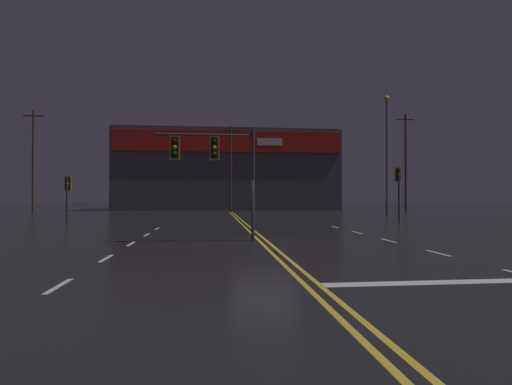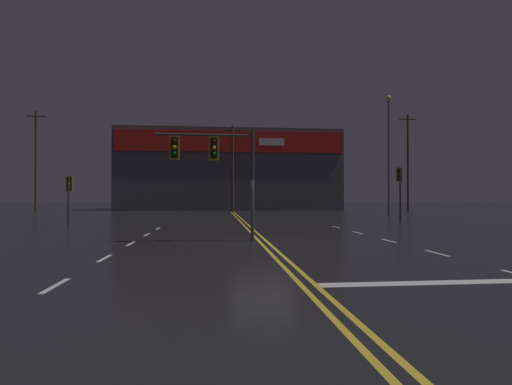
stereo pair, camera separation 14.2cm
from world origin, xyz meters
name	(u,v)px [view 1 (the left image)]	position (x,y,z in m)	size (l,w,h in m)	color
ground_plane	(264,242)	(0.00, 0.00, 0.00)	(200.00, 200.00, 0.00)	black
road_markings	(298,247)	(1.02, -1.52, 0.00)	(15.29, 60.00, 0.01)	gold
traffic_signal_median	(211,156)	(-2.10, 0.65, 3.46)	(4.03, 0.36, 4.58)	#38383D
traffic_signal_corner_northwest	(68,189)	(-11.36, 11.18, 2.30)	(0.42, 0.36, 3.14)	#38383D
traffic_signal_corner_northeast	(398,182)	(10.86, 10.92, 2.82)	(0.42, 0.36, 3.84)	#38383D
streetlight_near_right	(387,141)	(14.69, 21.20, 7.18)	(0.56, 0.56, 11.56)	#59595E
building_backdrop	(228,171)	(0.00, 39.39, 5.29)	(29.20, 10.23, 10.55)	#4C4C51
utility_pole_row	(232,162)	(0.23, 31.77, 5.85)	(46.36, 0.26, 12.01)	#4C3828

